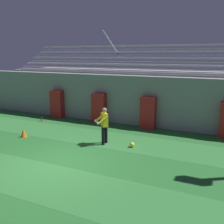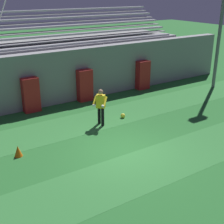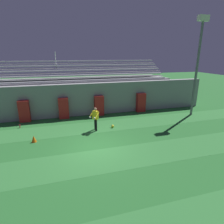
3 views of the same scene
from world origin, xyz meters
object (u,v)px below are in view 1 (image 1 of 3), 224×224
object	(u,v)px
padding_pillar_gate_right	(148,113)
padding_pillar_far_left	(57,104)
water_bottle	(42,119)
traffic_cone	(24,133)
padding_pillar_gate_left	(99,108)
soccer_ball	(132,145)
goalkeeper	(104,123)

from	to	relation	value
padding_pillar_gate_right	padding_pillar_far_left	size ratio (longest dim) A/B	1.00
water_bottle	padding_pillar_gate_right	bearing A→B (deg)	11.74
traffic_cone	water_bottle	bearing A→B (deg)	113.92
traffic_cone	padding_pillar_gate_left	bearing A→B (deg)	64.06
padding_pillar_gate_left	traffic_cone	xyz separation A→B (m)	(-2.00, -4.11, -0.66)
padding_pillar_far_left	soccer_ball	world-z (taller)	padding_pillar_far_left
soccer_ball	water_bottle	world-z (taller)	water_bottle
traffic_cone	padding_pillar_far_left	bearing A→B (deg)	104.13
water_bottle	padding_pillar_gate_left	bearing A→B (deg)	21.89
goalkeeper	traffic_cone	xyz separation A→B (m)	(-4.03, -0.80, -0.74)
padding_pillar_gate_left	water_bottle	world-z (taller)	padding_pillar_gate_left
padding_pillar_gate_right	water_bottle	bearing A→B (deg)	-168.26
padding_pillar_gate_right	soccer_ball	size ratio (longest dim) A/B	7.89
soccer_ball	traffic_cone	bearing A→B (deg)	-170.15
soccer_ball	water_bottle	size ratio (longest dim) A/B	0.92
padding_pillar_far_left	traffic_cone	distance (m)	4.29
goalkeeper	traffic_cone	bearing A→B (deg)	-168.76
traffic_cone	water_bottle	distance (m)	3.07
padding_pillar_far_left	goalkeeper	size ratio (longest dim) A/B	1.04
padding_pillar_far_left	water_bottle	distance (m)	1.52
soccer_ball	traffic_cone	distance (m)	5.42
padding_pillar_gate_left	goalkeeper	bearing A→B (deg)	-58.41
goalkeeper	soccer_ball	bearing A→B (deg)	5.45
padding_pillar_gate_left	soccer_ball	world-z (taller)	padding_pillar_gate_left
goalkeeper	padding_pillar_gate_left	bearing A→B (deg)	121.59
padding_pillar_gate_left	padding_pillar_gate_right	distance (m)	3.02
water_bottle	traffic_cone	bearing A→B (deg)	-66.08
padding_pillar_far_left	water_bottle	world-z (taller)	padding_pillar_far_left
padding_pillar_gate_left	water_bottle	size ratio (longest dim) A/B	7.23
padding_pillar_far_left	goalkeeper	world-z (taller)	padding_pillar_far_left
soccer_ball	traffic_cone	size ratio (longest dim) A/B	0.52
padding_pillar_gate_right	water_bottle	xyz separation A→B (m)	(-6.27, -1.30, -0.75)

